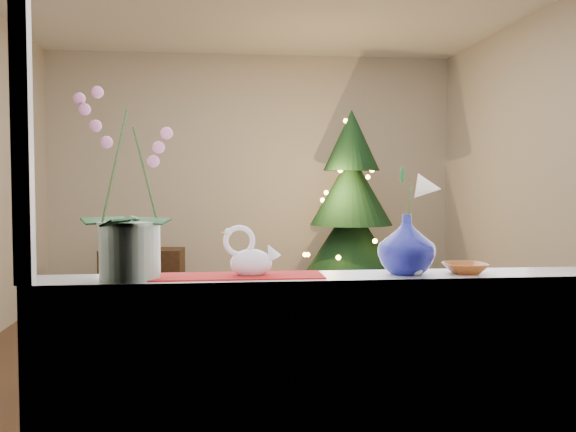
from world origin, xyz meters
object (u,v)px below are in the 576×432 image
at_px(orchid_pot, 129,183).
at_px(paperweight, 415,267).
at_px(amber_dish, 465,269).
at_px(xmas_tree, 351,209).
at_px(side_table, 143,279).
at_px(swan, 251,252).
at_px(blue_vase, 407,240).

height_order(orchid_pot, paperweight, orchid_pot).
bearing_deg(amber_dish, xmas_tree, 84.16).
height_order(xmas_tree, side_table, xmas_tree).
height_order(amber_dish, xmas_tree, xmas_tree).
xyz_separation_m(orchid_pot, side_table, (-0.42, 4.18, -0.97)).
height_order(swan, side_table, swan).
distance_m(paperweight, side_table, 4.51).
xyz_separation_m(swan, amber_dish, (0.82, -0.02, -0.07)).
height_order(orchid_pot, xmas_tree, xmas_tree).
bearing_deg(orchid_pot, blue_vase, 0.90).
bearing_deg(orchid_pot, amber_dish, 0.15).
bearing_deg(side_table, amber_dish, -63.27).
height_order(swan, paperweight, swan).
relative_size(swan, xmas_tree, 0.11).
bearing_deg(paperweight, xmas_tree, 81.29).
xyz_separation_m(xmas_tree, side_table, (-2.10, 0.18, -0.70)).
distance_m(orchid_pot, side_table, 4.31).
bearing_deg(orchid_pot, paperweight, -1.73).
bearing_deg(blue_vase, side_table, 109.32).
xyz_separation_m(swan, xmas_tree, (1.23, 3.98, -0.01)).
xyz_separation_m(blue_vase, amber_dish, (0.23, -0.01, -0.11)).
bearing_deg(swan, side_table, 125.70).
bearing_deg(amber_dish, orchid_pot, -179.85).
xyz_separation_m(swan, paperweight, (0.61, -0.05, -0.06)).
distance_m(amber_dish, side_table, 4.55).
bearing_deg(orchid_pot, xmas_tree, 67.30).
distance_m(swan, amber_dish, 0.83).
xyz_separation_m(blue_vase, paperweight, (0.02, -0.05, -0.10)).
distance_m(swan, paperweight, 0.62).
relative_size(paperweight, side_table, 0.08).
bearing_deg(blue_vase, amber_dish, -3.21).
distance_m(blue_vase, xmas_tree, 4.03).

